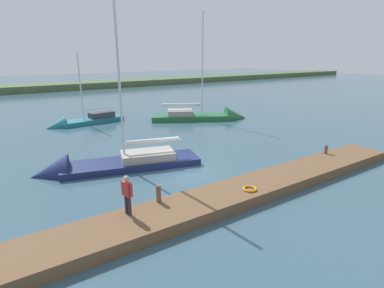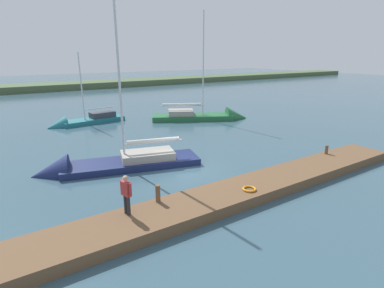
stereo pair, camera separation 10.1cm
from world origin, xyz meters
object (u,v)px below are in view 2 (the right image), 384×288
life_ring_buoy (249,189)px  sailboat_inner_slip (82,123)px  sailboat_outer_mooring (208,118)px  mooring_post_near (158,194)px  sailboat_far_left (105,168)px  person_on_dock (126,192)px  mooring_post_far (326,150)px

life_ring_buoy → sailboat_inner_slip: sailboat_inner_slip is taller
sailboat_outer_mooring → mooring_post_near: bearing=-104.5°
mooring_post_near → sailboat_inner_slip: sailboat_inner_slip is taller
sailboat_far_left → sailboat_inner_slip: bearing=-82.9°
mooring_post_near → sailboat_inner_slip: bearing=-94.0°
mooring_post_near → person_on_dock: bearing=10.2°
sailboat_inner_slip → mooring_post_far: bearing=112.6°
sailboat_far_left → mooring_post_far: bearing=168.0°
mooring_post_far → sailboat_far_left: size_ratio=0.05×
life_ring_buoy → person_on_dock: 5.84m
sailboat_inner_slip → sailboat_outer_mooring: bearing=151.8°
life_ring_buoy → sailboat_inner_slip: size_ratio=0.08×
sailboat_outer_mooring → person_on_dock: size_ratio=7.15×
mooring_post_near → sailboat_inner_slip: (-1.39, -19.69, -0.77)m
sailboat_outer_mooring → life_ring_buoy: bearing=-92.2°
sailboat_inner_slip → sailboat_outer_mooring: size_ratio=0.66×
mooring_post_near → life_ring_buoy: (-4.17, 1.29, -0.34)m
sailboat_far_left → life_ring_buoy: bearing=135.8°
mooring_post_far → person_on_dock: (13.60, 0.27, 0.67)m
mooring_post_near → sailboat_outer_mooring: size_ratio=0.07×
sailboat_outer_mooring → sailboat_inner_slip: bearing=-174.8°
person_on_dock → sailboat_far_left: bearing=-113.9°
mooring_post_far → life_ring_buoy: bearing=9.3°
mooring_post_far → sailboat_outer_mooring: bearing=-94.8°
life_ring_buoy → sailboat_outer_mooring: sailboat_outer_mooring is taller
sailboat_inner_slip → person_on_dock: (2.90, 19.97, 1.34)m
mooring_post_far → sailboat_outer_mooring: size_ratio=0.05×
mooring_post_far → person_on_dock: person_on_dock is taller
life_ring_buoy → person_on_dock: bearing=-10.2°
mooring_post_near → life_ring_buoy: 4.38m
life_ring_buoy → sailboat_far_left: (4.58, -7.63, -0.44)m
mooring_post_far → sailboat_inner_slip: size_ratio=0.07×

